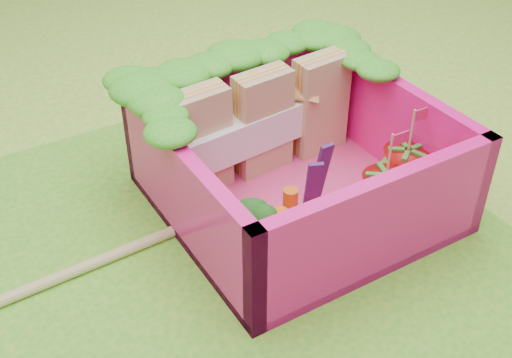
{
  "coord_description": "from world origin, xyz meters",
  "views": [
    {
      "loc": [
        -1.05,
        -2.08,
        2.11
      ],
      "look_at": [
        0.24,
        0.06,
        0.28
      ],
      "focal_mm": 45.0,
      "sensor_mm": 36.0,
      "label": 1
    }
  ],
  "objects_px": {
    "bento_box": "(297,160)",
    "sandwich_stack": "(264,122)",
    "strawberry_left": "(384,195)",
    "strawberry_right": "(405,170)",
    "broccoli": "(249,225)"
  },
  "relations": [
    {
      "from": "bento_box",
      "to": "sandwich_stack",
      "type": "xyz_separation_m",
      "value": [
        0.01,
        0.33,
        0.05
      ]
    },
    {
      "from": "strawberry_left",
      "to": "strawberry_right",
      "type": "distance_m",
      "value": 0.24
    },
    {
      "from": "bento_box",
      "to": "strawberry_right",
      "type": "xyz_separation_m",
      "value": [
        0.5,
        -0.25,
        -0.09
      ]
    },
    {
      "from": "strawberry_left",
      "to": "strawberry_right",
      "type": "xyz_separation_m",
      "value": [
        0.22,
        0.1,
        0.01
      ]
    },
    {
      "from": "broccoli",
      "to": "strawberry_left",
      "type": "xyz_separation_m",
      "value": [
        0.72,
        -0.08,
        -0.07
      ]
    },
    {
      "from": "sandwich_stack",
      "to": "strawberry_left",
      "type": "height_order",
      "value": "sandwich_stack"
    },
    {
      "from": "bento_box",
      "to": "strawberry_right",
      "type": "bearing_deg",
      "value": -26.38
    },
    {
      "from": "broccoli",
      "to": "strawberry_right",
      "type": "bearing_deg",
      "value": 1.38
    },
    {
      "from": "bento_box",
      "to": "strawberry_right",
      "type": "distance_m",
      "value": 0.57
    },
    {
      "from": "sandwich_stack",
      "to": "broccoli",
      "type": "relative_size",
      "value": 3.23
    },
    {
      "from": "sandwich_stack",
      "to": "bento_box",
      "type": "bearing_deg",
      "value": -91.11
    },
    {
      "from": "bento_box",
      "to": "broccoli",
      "type": "xyz_separation_m",
      "value": [
        -0.44,
        -0.27,
        -0.03
      ]
    },
    {
      "from": "bento_box",
      "to": "broccoli",
      "type": "distance_m",
      "value": 0.52
    },
    {
      "from": "strawberry_right",
      "to": "sandwich_stack",
      "type": "bearing_deg",
      "value": 130.59
    },
    {
      "from": "broccoli",
      "to": "strawberry_right",
      "type": "relative_size",
      "value": 0.68
    }
  ]
}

